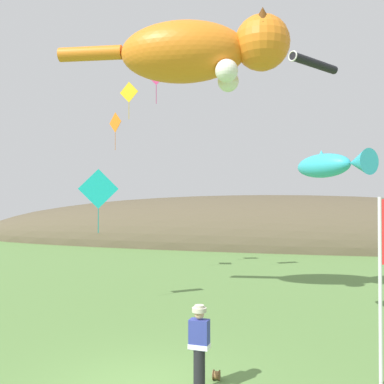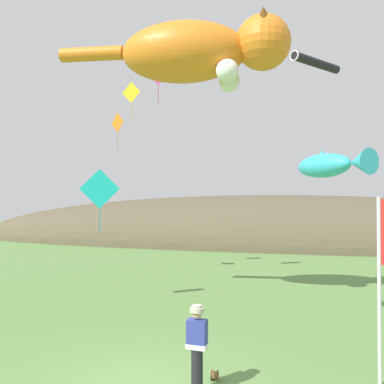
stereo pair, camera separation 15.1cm
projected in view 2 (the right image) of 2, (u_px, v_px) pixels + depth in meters
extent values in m
ellipsoid|color=brown|center=(269.00, 244.00, 37.48)|extent=(59.05, 13.20, 8.66)
cylinder|color=black|center=(197.00, 370.00, 8.76)|extent=(0.24, 0.24, 0.88)
cube|color=navy|center=(197.00, 334.00, 8.77)|extent=(0.42, 0.27, 0.60)
cube|color=white|center=(197.00, 346.00, 8.76)|extent=(0.44, 0.29, 0.10)
sphere|color=tan|center=(197.00, 314.00, 8.78)|extent=(0.20, 0.20, 0.20)
cylinder|color=#B2AD99|center=(197.00, 310.00, 8.78)|extent=(0.30, 0.30, 0.09)
cylinder|color=#B2AD99|center=(197.00, 307.00, 8.78)|extent=(0.20, 0.20, 0.07)
cylinder|color=olive|center=(215.00, 375.00, 9.31)|extent=(0.13, 0.17, 0.17)
cylinder|color=brown|center=(212.00, 375.00, 9.33)|extent=(0.02, 0.22, 0.22)
cylinder|color=brown|center=(217.00, 376.00, 9.30)|extent=(0.02, 0.22, 0.22)
cylinder|color=silver|center=(379.00, 291.00, 9.10)|extent=(0.08, 0.08, 4.00)
ellipsoid|color=orange|center=(184.00, 52.00, 15.56)|extent=(4.87, 2.97, 2.19)
ellipsoid|color=white|center=(190.00, 63.00, 15.53)|extent=(3.14, 1.69, 1.21)
sphere|color=orange|center=(263.00, 43.00, 15.17)|extent=(1.97, 1.97, 1.97)
cone|color=#522A0A|center=(263.00, 29.00, 15.72)|extent=(0.78, 0.78, 0.66)
cone|color=#522A0A|center=(263.00, 16.00, 14.65)|extent=(0.78, 0.78, 0.66)
sphere|color=white|center=(229.00, 81.00, 15.98)|extent=(0.79, 0.79, 0.79)
sphere|color=white|center=(227.00, 71.00, 14.67)|extent=(0.79, 0.79, 0.79)
cylinder|color=orange|center=(92.00, 54.00, 16.05)|extent=(2.46, 0.83, 0.53)
ellipsoid|color=#33B2CC|center=(323.00, 166.00, 12.65)|extent=(1.92, 2.01, 0.71)
cone|color=#33B2CC|center=(360.00, 162.00, 11.45)|extent=(0.97, 0.96, 0.71)
cone|color=#33B2CC|center=(322.00, 156.00, 12.71)|extent=(0.47, 0.47, 0.33)
sphere|color=black|center=(314.00, 165.00, 13.35)|extent=(0.17, 0.17, 0.17)
cylinder|color=black|center=(316.00, 63.00, 17.82)|extent=(2.03, 2.58, 0.36)
torus|color=white|center=(294.00, 56.00, 16.91)|extent=(0.39, 0.31, 0.44)
cube|color=#E53F8C|center=(158.00, 70.00, 20.55)|extent=(1.41, 0.36, 1.44)
cylinder|color=black|center=(158.00, 70.00, 20.56)|extent=(0.95, 0.24, 0.02)
cube|color=#A02C62|center=(158.00, 94.00, 20.53)|extent=(0.03, 0.01, 0.90)
cube|color=yellow|center=(131.00, 92.00, 22.88)|extent=(1.11, 0.16, 1.12)
cylinder|color=black|center=(131.00, 92.00, 22.89)|extent=(0.75, 0.12, 0.02)
cube|color=#A98511|center=(131.00, 111.00, 22.87)|extent=(0.03, 0.01, 0.90)
cube|color=orange|center=(118.00, 123.00, 21.61)|extent=(0.89, 0.53, 1.02)
cylinder|color=black|center=(118.00, 123.00, 21.62)|extent=(0.60, 0.36, 0.02)
cube|color=#A95011|center=(117.00, 142.00, 21.59)|extent=(0.03, 0.02, 0.90)
cube|color=#19BFBF|center=(100.00, 189.00, 15.91)|extent=(1.36, 0.64, 1.49)
cylinder|color=black|center=(100.00, 189.00, 15.93)|extent=(0.91, 0.43, 0.02)
cube|color=#118585|center=(100.00, 221.00, 15.89)|extent=(0.03, 0.02, 0.90)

